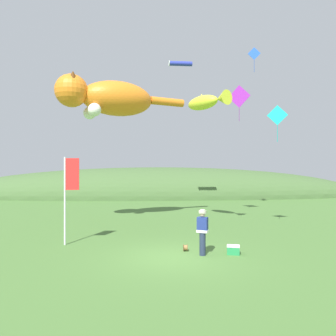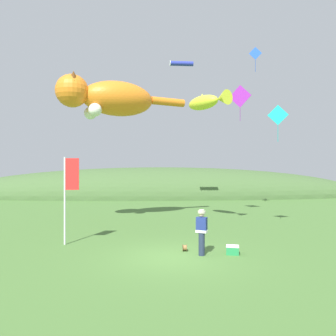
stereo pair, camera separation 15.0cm
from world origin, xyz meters
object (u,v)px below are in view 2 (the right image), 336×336
Objects in this scene: kite_tube_streamer at (181,64)px; kite_diamond_blue at (255,54)px; picnic_cooler at (233,250)px; kite_giant_cat at (109,98)px; kite_fish_windsock at (207,102)px; kite_diamond_violet at (240,96)px; festival_banner_pole at (68,187)px; kite_diamond_teal at (278,115)px; kite_spool at (185,248)px; festival_attendant at (202,231)px.

kite_diamond_blue is at bearing -15.58° from kite_tube_streamer.
picnic_cooler is 12.07m from kite_giant_cat.
kite_fish_windsock is 4.13m from kite_diamond_violet.
kite_tube_streamer is at bearing 61.25° from festival_banner_pole.
kite_diamond_violet reaches higher than festival_banner_pole.
kite_tube_streamer is at bearing 46.90° from kite_giant_cat.
kite_diamond_violet is at bearing 100.98° from kite_diamond_teal.
picnic_cooler is 17.03m from kite_tube_streamer.
kite_giant_cat is 6.01m from kite_fish_windsock.
festival_banner_pole is at bearing -165.49° from kite_diamond_teal.
kite_diamond_violet is (8.57, 1.64, 0.54)m from kite_giant_cat.
kite_diamond_violet is at bearing 10.84° from kite_giant_cat.
kite_diamond_teal is at bearing 36.78° from kite_spool.
kite_diamond_teal is at bearing 44.42° from festival_attendant.
kite_spool is 1.92m from picnic_cooler.
kite_tube_streamer is at bearing 88.75° from festival_attendant.
kite_diamond_teal is at bearing -16.63° from kite_giant_cat.
kite_spool is 0.50× the size of picnic_cooler.
kite_spool is 16.61m from kite_tube_streamer.
kite_diamond_teal is 1.08× the size of kite_diamond_blue.
kite_tube_streamer is 0.76× the size of kite_diamond_violet.
festival_attendant is 0.97× the size of kite_diamond_blue.
kite_giant_cat is at bearing 121.45° from festival_attendant.
kite_diamond_violet reaches higher than kite_diamond_teal.
festival_attendant is 0.58× the size of kite_fish_windsock.
kite_spool is 10.94m from kite_giant_cat.
kite_fish_windsock is at bearing 78.82° from festival_attendant.
picnic_cooler is at bearing -15.95° from festival_banner_pole.
picnic_cooler is 7.49m from festival_banner_pole.
kite_diamond_teal is (4.54, -8.05, -5.28)m from kite_tube_streamer.
kite_giant_cat is 11.69m from kite_diamond_blue.
kite_spool is at bearing -118.15° from kite_diamond_violet.
picnic_cooler is 0.23× the size of kite_diamond_violet.
kite_diamond_violet reaches higher than festival_attendant.
kite_tube_streamer is 1.00× the size of kite_diamond_blue.
festival_banner_pole is 7.60m from kite_giant_cat.
kite_fish_windsock is at bearing 31.56° from festival_banner_pole.
festival_attendant is 12.34m from kite_diamond_violet.
kite_diamond_teal reaches higher than picnic_cooler.
kite_diamond_blue is at bearing 50.89° from kite_diamond_violet.
kite_giant_cat reaches higher than picnic_cooler.
festival_attendant is 0.46× the size of festival_banner_pole.
kite_giant_cat reaches higher than kite_fish_windsock.
festival_banner_pole reaches higher than festival_attendant.
kite_giant_cat reaches higher than festival_attendant.
kite_diamond_teal is 4.95m from kite_diamond_violet.
kite_fish_windsock is 8.13m from kite_diamond_blue.
kite_diamond_blue is at bearing 82.76° from kite_diamond_teal.
picnic_cooler is at bearing 3.23° from festival_attendant.
kite_diamond_violet is 1.32× the size of kite_diamond_blue.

